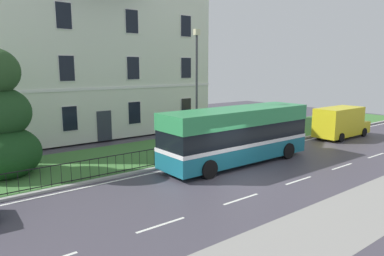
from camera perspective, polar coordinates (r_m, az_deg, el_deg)
ground_plane at (r=18.70m, az=5.40°, el=-7.30°), size 60.00×56.00×0.18m
georgian_townhouse at (r=31.00m, az=-18.33°, el=11.46°), size 20.32×10.39×12.91m
iron_verge_railing at (r=19.84m, az=-4.43°, el=-4.37°), size 17.84×0.04×0.97m
evergreen_tree at (r=19.84m, az=-28.54°, el=0.23°), size 3.67×3.67×6.54m
single_decker_bus at (r=20.30m, az=7.32°, el=-1.06°), size 9.59×2.68×3.17m
white_panel_van at (r=29.77m, az=22.83°, el=0.86°), size 5.37×2.08×2.38m
street_lamp_post at (r=22.10m, az=0.75°, el=7.12°), size 0.36×0.24×7.61m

